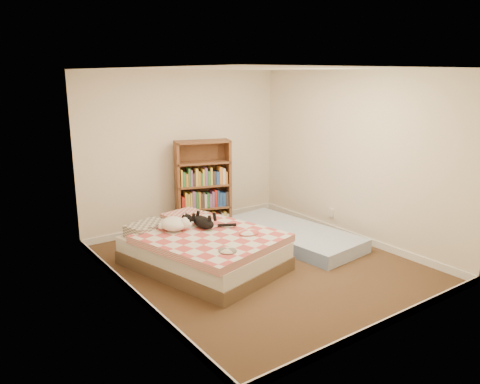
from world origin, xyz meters
TOP-DOWN VIEW (x-y plane):
  - room at (0.00, 0.00)m, footprint 3.51×4.01m
  - bed at (-0.66, 0.39)m, footprint 1.80×2.22m
  - bookshelf at (0.14, 1.69)m, footprint 0.95×0.54m
  - floor_mattress at (0.92, 0.43)m, footprint 1.20×2.25m
  - black_cat at (-0.54, 0.57)m, footprint 0.40×0.74m
  - white_dog at (-0.91, 0.64)m, footprint 0.37×0.38m

SIDE VIEW (x-z plane):
  - floor_mattress at x=0.92m, z-range 0.00..0.19m
  - bed at x=-0.66m, z-range -0.02..0.50m
  - bookshelf at x=0.14m, z-range -0.18..1.25m
  - black_cat at x=-0.54m, z-range 0.46..0.62m
  - white_dog at x=-0.91m, z-range 0.47..0.64m
  - room at x=0.00m, z-range -0.06..2.45m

